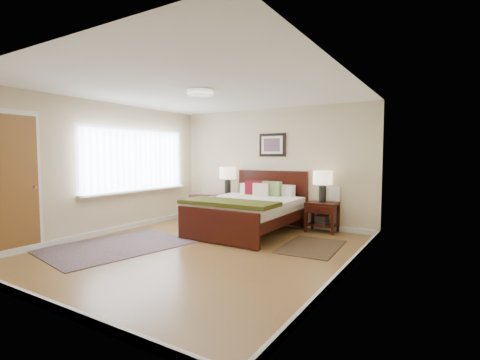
{
  "coord_description": "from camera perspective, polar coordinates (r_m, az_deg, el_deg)",
  "views": [
    {
      "loc": [
        3.35,
        -4.29,
        1.49
      ],
      "look_at": [
        0.07,
        1.05,
        1.05
      ],
      "focal_mm": 26.0,
      "sensor_mm": 36.0,
      "label": 1
    }
  ],
  "objects": [
    {
      "name": "door",
      "position": [
        6.15,
        -33.87,
        -0.57
      ],
      "size": [
        0.06,
        1.0,
        2.18
      ],
      "color": "silver",
      "rests_on": "ground"
    },
    {
      "name": "nightstand_left",
      "position": [
        7.92,
        -2.1,
        -3.24
      ],
      "size": [
        0.52,
        0.46,
        0.61
      ],
      "color": "#370E08",
      "rests_on": "ground"
    },
    {
      "name": "rug_navy",
      "position": [
        5.89,
        11.61,
        -10.65
      ],
      "size": [
        0.95,
        1.36,
        0.01
      ],
      "primitive_type": "cube",
      "rotation": [
        0.0,
        0.0,
        0.06
      ],
      "color": "black",
      "rests_on": "ground"
    },
    {
      "name": "lamp_left",
      "position": [
        7.89,
        -2.03,
        0.82
      ],
      "size": [
        0.37,
        0.37,
        0.61
      ],
      "color": "black",
      "rests_on": "nightstand_left"
    },
    {
      "name": "nightstand_right",
      "position": [
        6.99,
        13.3,
        -5.43
      ],
      "size": [
        0.59,
        0.44,
        0.58
      ],
      "color": "#370E08",
      "rests_on": "ground"
    },
    {
      "name": "window",
      "position": [
        7.47,
        -16.5,
        2.98
      ],
      "size": [
        0.11,
        2.72,
        1.32
      ],
      "color": "silver",
      "rests_on": "left_wall"
    },
    {
      "name": "back_wall",
      "position": [
        7.58,
        5.27,
        2.18
      ],
      "size": [
        4.5,
        0.04,
        2.5
      ],
      "primitive_type": "cube",
      "color": "beige",
      "rests_on": "ground"
    },
    {
      "name": "front_wall",
      "position": [
        3.81,
        -30.25,
        -0.13
      ],
      "size": [
        4.5,
        0.04,
        2.5
      ],
      "primitive_type": "cube",
      "color": "beige",
      "rests_on": "ground"
    },
    {
      "name": "left_wall",
      "position": [
        7.06,
        -21.0,
        1.8
      ],
      "size": [
        0.04,
        5.0,
        2.5
      ],
      "primitive_type": "cube",
      "color": "beige",
      "rests_on": "ground"
    },
    {
      "name": "floor",
      "position": [
        5.65,
        -6.34,
        -11.3
      ],
      "size": [
        5.0,
        5.0,
        0.0
      ],
      "primitive_type": "plane",
      "color": "olive",
      "rests_on": "ground"
    },
    {
      "name": "ceiling",
      "position": [
        5.54,
        -6.55,
        14.49
      ],
      "size": [
        4.5,
        5.0,
        0.02
      ],
      "primitive_type": "cube",
      "color": "white",
      "rests_on": "back_wall"
    },
    {
      "name": "right_wall",
      "position": [
        4.44,
        17.1,
        0.75
      ],
      "size": [
        0.04,
        5.0,
        2.5
      ],
      "primitive_type": "cube",
      "color": "beige",
      "rests_on": "ground"
    },
    {
      "name": "armchair",
      "position": [
        7.22,
        -6.24,
        -5.16
      ],
      "size": [
        1.0,
        0.99,
        0.68
      ],
      "primitive_type": "imported",
      "rotation": [
        0.0,
        0.0,
        -1.1
      ],
      "color": "brown",
      "rests_on": "ground"
    },
    {
      "name": "wall_art",
      "position": [
        7.55,
        5.31,
        5.74
      ],
      "size": [
        0.62,
        0.05,
        0.5
      ],
      "color": "black",
      "rests_on": "back_wall"
    },
    {
      "name": "rug_persian",
      "position": [
        6.15,
        -19.67,
        -10.18
      ],
      "size": [
        1.95,
        2.46,
        0.01
      ],
      "primitive_type": "cube",
      "rotation": [
        0.0,
        0.0,
        -0.2
      ],
      "color": "#0D1441",
      "rests_on": "ground"
    },
    {
      "name": "ceil_fixture",
      "position": [
        5.54,
        -6.55,
        14.14
      ],
      "size": [
        0.44,
        0.44,
        0.08
      ],
      "color": "white",
      "rests_on": "ceiling"
    },
    {
      "name": "bed",
      "position": [
        6.71,
        1.38,
        -4.21
      ],
      "size": [
        1.76,
        2.13,
        1.15
      ],
      "color": "#370E08",
      "rests_on": "ground"
    },
    {
      "name": "lamp_right",
      "position": [
        6.92,
        13.42,
        0.01
      ],
      "size": [
        0.37,
        0.37,
        0.61
      ],
      "color": "black",
      "rests_on": "nightstand_right"
    }
  ]
}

